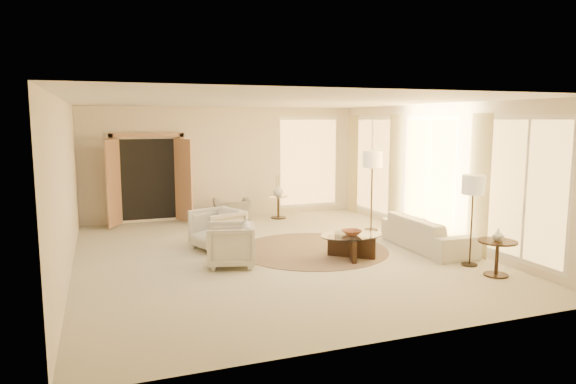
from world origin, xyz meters
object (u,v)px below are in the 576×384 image
object	(u,v)px
end_vase	(498,235)
bowl	(352,232)
sofa	(427,233)
accent_chair	(232,207)
side_vase	(278,190)
end_table	(497,252)
side_table	(278,204)
armchair_right	(231,243)
floor_lamp_near	(372,163)
armchair_left	(217,228)
floor_lamp_far	(473,189)
coffee_table	(351,243)

from	to	relation	value
end_vase	bowl	bearing A→B (deg)	133.60
end_vase	sofa	bearing A→B (deg)	90.00
accent_chair	side_vase	bearing A→B (deg)	-167.40
end_table	bowl	world-z (taller)	end_table
side_table	armchair_right	bearing A→B (deg)	-119.87
floor_lamp_near	end_vase	world-z (taller)	floor_lamp_near
armchair_left	end_vase	distance (m)	4.99
floor_lamp_far	end_vase	bearing A→B (deg)	-90.00
armchair_right	bowl	world-z (taller)	armchair_right
floor_lamp_near	bowl	size ratio (longest dim) A/B	5.18
side_table	side_vase	size ratio (longest dim) A/B	2.16
coffee_table	side_vase	size ratio (longest dim) A/B	5.28
sofa	coffee_table	xyz separation A→B (m)	(-1.68, -0.09, -0.04)
accent_chair	side_vase	xyz separation A→B (m)	(1.23, 0.09, 0.34)
side_table	floor_lamp_far	world-z (taller)	floor_lamp_far
floor_lamp_near	side_vase	distance (m)	2.71
side_vase	armchair_left	bearing A→B (deg)	-129.51
floor_lamp_near	side_vase	size ratio (longest dim) A/B	6.66
armchair_right	accent_chair	distance (m)	3.80
armchair_left	armchair_right	bearing A→B (deg)	-21.55
end_table	end_vase	bearing A→B (deg)	0.00
sofa	floor_lamp_near	world-z (taller)	floor_lamp_near
side_table	side_vase	distance (m)	0.36
side_table	bowl	bearing A→B (deg)	-90.03
side_table	end_vase	bearing A→B (deg)	-73.86
accent_chair	bowl	xyz separation A→B (m)	(1.23, -3.94, 0.09)
sofa	end_vase	xyz separation A→B (m)	(0.00, -1.86, 0.35)
accent_chair	end_vase	world-z (taller)	end_vase
armchair_left	floor_lamp_far	world-z (taller)	floor_lamp_far
sofa	accent_chair	size ratio (longest dim) A/B	2.47
sofa	coffee_table	world-z (taller)	sofa
side_table	bowl	size ratio (longest dim) A/B	1.68
sofa	armchair_left	bearing A→B (deg)	72.29
side_vase	end_table	bearing A→B (deg)	-73.86
side_table	floor_lamp_near	size ratio (longest dim) A/B	0.32
accent_chair	side_table	bearing A→B (deg)	-167.40
floor_lamp_near	sofa	bearing A→B (deg)	-83.74
coffee_table	side_table	bearing A→B (deg)	89.97
coffee_table	floor_lamp_far	xyz separation A→B (m)	(1.68, -1.14, 1.06)
sofa	end_vase	distance (m)	1.89
end_vase	coffee_table	bearing A→B (deg)	133.60
floor_lamp_near	bowl	distance (m)	2.65
floor_lamp_far	end_vase	world-z (taller)	floor_lamp_far
accent_chair	side_vase	distance (m)	1.28
coffee_table	floor_lamp_far	size ratio (longest dim) A/B	0.92
floor_lamp_near	end_vase	distance (m)	3.79
sofa	side_vase	world-z (taller)	side_vase
sofa	floor_lamp_near	distance (m)	2.21
armchair_left	coffee_table	bearing A→B (deg)	35.98
end_table	side_vase	size ratio (longest dim) A/B	2.25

